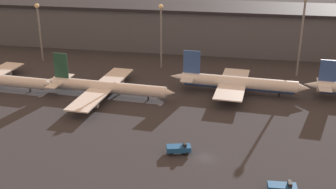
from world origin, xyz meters
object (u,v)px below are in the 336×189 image
at_px(airplane_1, 106,87).
at_px(service_vehicle_5, 179,149).
at_px(airplane_2, 237,83).
at_px(service_vehicle_4, 282,187).

xyz_separation_m(airplane_1, service_vehicle_5, (27.67, -30.94, -1.64)).
relative_size(airplane_1, airplane_2, 1.00).
bearing_deg(service_vehicle_5, airplane_2, 58.97).
bearing_deg(service_vehicle_4, airplane_1, 136.19).
bearing_deg(service_vehicle_4, airplane_2, 98.06).
height_order(airplane_1, service_vehicle_4, airplane_1).
distance_m(airplane_1, airplane_2, 40.53).
xyz_separation_m(airplane_1, airplane_2, (39.37, 9.65, 0.47)).
height_order(airplane_1, service_vehicle_5, airplane_1).
distance_m(airplane_2, service_vehicle_4, 53.17).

